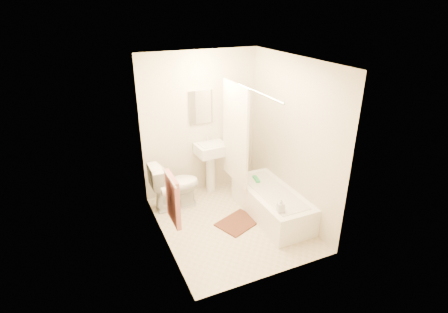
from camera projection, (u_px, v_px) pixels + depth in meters
name	position (u px, v px, depth m)	size (l,w,h in m)	color
floor	(231.00, 223.00, 5.27)	(2.40, 2.40, 0.00)	beige
ceiling	(232.00, 60.00, 4.30)	(2.40, 2.40, 0.00)	white
wall_back	(201.00, 124.00, 5.79)	(2.00, 0.02, 2.40)	beige
wall_left	(160.00, 162.00, 4.41)	(0.02, 2.40, 2.40)	beige
wall_right	(293.00, 139.00, 5.16)	(0.02, 2.40, 2.40)	beige
mirror	(201.00, 107.00, 5.65)	(0.40, 0.03, 0.55)	white
curtain_rod	(249.00, 89.00, 4.66)	(0.03, 0.03, 1.70)	silver
shower_curtain	(235.00, 134.00, 5.31)	(0.04, 0.80, 1.55)	silver
towel_bar	(169.00, 177.00, 4.26)	(0.02, 0.02, 0.60)	silver
towel	(173.00, 199.00, 4.40)	(0.06, 0.45, 0.66)	#CC7266
toilet_paper	(166.00, 191.00, 4.74)	(0.12, 0.12, 0.11)	white
toilet	(175.00, 185.00, 5.56)	(0.44, 0.78, 0.77)	white
sink	(211.00, 166.00, 5.97)	(0.50, 0.40, 0.97)	silver
bathtub	(272.00, 203.00, 5.39)	(0.66, 1.51, 0.42)	white
bath_mat	(238.00, 223.00, 5.27)	(0.60, 0.45, 0.02)	#482219
soap_bottle	(281.00, 206.00, 4.74)	(0.09, 0.09, 0.20)	silver
scrub_brush	(256.00, 179.00, 5.62)	(0.06, 0.21, 0.04)	green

